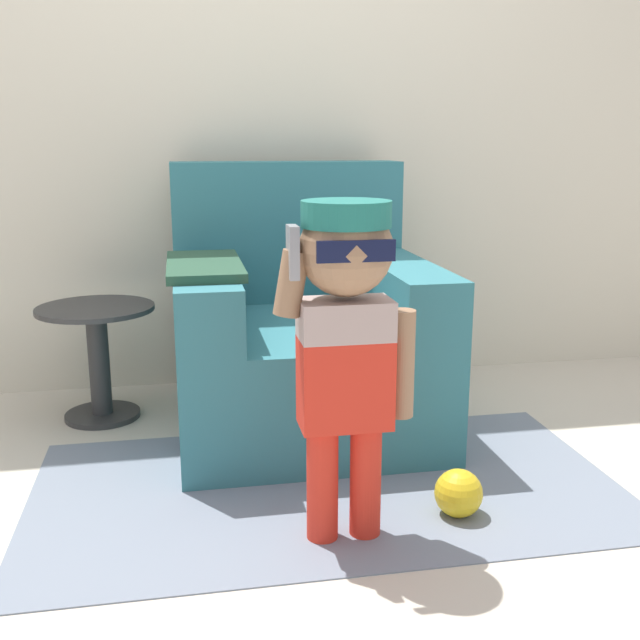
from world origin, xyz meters
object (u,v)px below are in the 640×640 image
armchair (299,333)px  toy_ball (459,493)px  person_child (346,320)px  side_table (98,351)px

armchair → toy_ball: size_ratio=7.16×
person_child → toy_ball: (0.35, 0.05, -0.54)m
person_child → toy_ball: 0.64m
armchair → person_child: 0.94m
armchair → side_table: armchair is taller
toy_ball → armchair: bearing=111.0°
toy_ball → side_table: bearing=137.0°
person_child → side_table: (-0.73, 1.05, -0.34)m
armchair → side_table: 0.77m
armchair → toy_ball: bearing=-69.0°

